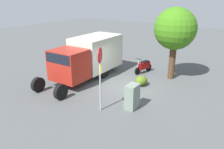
{
  "coord_description": "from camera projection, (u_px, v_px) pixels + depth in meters",
  "views": [
    {
      "loc": [
        11.38,
        7.02,
        5.64
      ],
      "look_at": [
        1.0,
        -0.24,
        1.04
      ],
      "focal_mm": 36.23,
      "sensor_mm": 36.0,
      "label": 1
    }
  ],
  "objects": [
    {
      "name": "shrub_near_sign",
      "position": [
        141.0,
        81.0,
        14.52
      ],
      "size": [
        0.91,
        0.74,
        0.62
      ],
      "primitive_type": "ellipsoid",
      "color": "#466017",
      "rests_on": "ground"
    },
    {
      "name": "motorcycle",
      "position": [
        144.0,
        66.0,
        16.76
      ],
      "size": [
        1.79,
        0.69,
        1.2
      ],
      "rotation": [
        0.0,
        0.0,
        -0.22
      ],
      "color": "black",
      "rests_on": "ground"
    },
    {
      "name": "ground_plane",
      "position": [
        124.0,
        86.0,
        14.47
      ],
      "size": [
        60.0,
        60.0,
        0.0
      ],
      "primitive_type": "plane",
      "color": "#4B4E4F"
    },
    {
      "name": "bike_rack_hoop",
      "position": [
        135.0,
        91.0,
        13.76
      ],
      "size": [
        0.85,
        0.13,
        0.85
      ],
      "primitive_type": "torus",
      "rotation": [
        1.57,
        0.0,
        0.09
      ],
      "color": "#B7B7BC",
      "rests_on": "ground"
    },
    {
      "name": "box_truck_near",
      "position": [
        88.0,
        56.0,
        15.48
      ],
      "size": [
        6.9,
        2.36,
        2.75
      ],
      "rotation": [
        0.0,
        0.0,
        0.03
      ],
      "color": "black",
      "rests_on": "ground"
    },
    {
      "name": "stop_sign",
      "position": [
        100.0,
        70.0,
        10.79
      ],
      "size": [
        0.71,
        0.33,
        3.26
      ],
      "color": "#9E9EA3",
      "rests_on": "ground"
    },
    {
      "name": "utility_cabinet",
      "position": [
        132.0,
        97.0,
        11.5
      ],
      "size": [
        0.81,
        0.56,
        1.31
      ],
      "primitive_type": "cube",
      "rotation": [
        0.0,
        0.0,
        0.04
      ],
      "color": "slate",
      "rests_on": "ground"
    },
    {
      "name": "street_tree",
      "position": [
        175.0,
        29.0,
        14.7
      ],
      "size": [
        2.76,
        2.76,
        4.82
      ],
      "color": "#47301E",
      "rests_on": "ground"
    }
  ]
}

